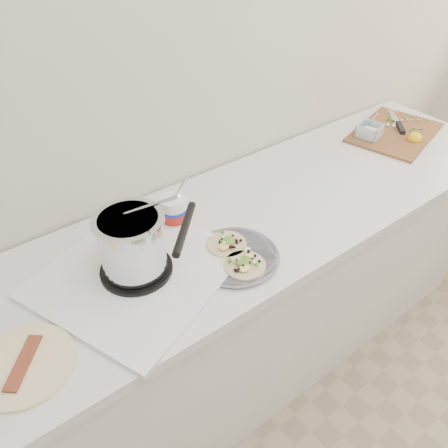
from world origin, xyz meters
TOP-DOWN VIEW (x-y plane):
  - counter at (0.00, 1.43)m, footprint 2.44×0.66m
  - stove at (-0.48, 1.39)m, footprint 0.68×0.66m
  - taco_plate at (-0.19, 1.27)m, footprint 0.28×0.28m
  - tub at (-0.25, 1.53)m, footprint 0.09×0.09m
  - cutboard at (0.91, 1.50)m, footprint 0.52×0.42m
  - bacon_plate at (-0.85, 1.27)m, footprint 0.25×0.25m

SIDE VIEW (x-z plane):
  - counter at x=0.00m, z-range 0.00..0.90m
  - bacon_plate at x=-0.85m, z-range 0.90..0.92m
  - taco_plate at x=-0.19m, z-range 0.90..0.94m
  - cutboard at x=0.91m, z-range 0.88..0.95m
  - tub at x=-0.25m, z-range 0.86..1.07m
  - stove at x=-0.48m, z-range 0.86..1.11m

